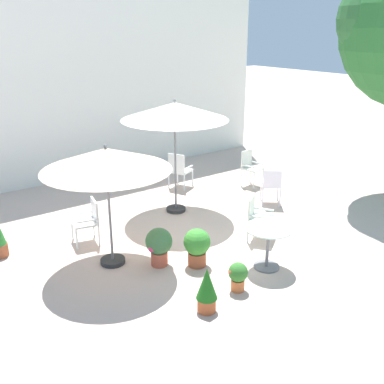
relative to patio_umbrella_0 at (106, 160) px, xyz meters
The scene contains 14 objects.
ground_plane 2.76m from the patio_umbrella_0, ahead, with size 60.00×60.00×0.00m, color beige.
villa_facade 5.52m from the patio_umbrella_0, 68.67° to the left, with size 11.24×0.30×5.50m, color white.
patio_umbrella_0 is the anchor object (origin of this frame).
patio_umbrella_1 2.69m from the patio_umbrella_0, 30.68° to the left, with size 2.33×2.33×2.54m.
cafe_table_0 3.07m from the patio_umbrella_0, 39.35° to the right, with size 0.83×0.83×0.76m.
patio_chair_0 4.43m from the patio_umbrella_0, 39.01° to the left, with size 0.66×0.66×0.94m.
patio_chair_1 4.57m from the patio_umbrella_0, ahead, with size 0.64×0.64×0.88m.
patio_chair_2 5.36m from the patio_umbrella_0, 19.20° to the left, with size 0.52×0.53×0.94m.
patio_chair_3 1.75m from the patio_umbrella_0, 88.20° to the left, with size 0.55×0.56×0.86m.
patio_chair_4 3.20m from the patio_umbrella_0, 16.03° to the right, with size 0.64×0.63×0.87m.
potted_plant_0 1.73m from the patio_umbrella_0, 40.49° to the right, with size 0.48×0.48×0.70m.
potted_plant_1 2.15m from the patio_umbrella_0, 39.26° to the right, with size 0.48×0.48×0.69m.
potted_plant_4 2.69m from the patio_umbrella_0, 77.98° to the right, with size 0.32×0.32×0.72m.
potted_plant_5 2.85m from the patio_umbrella_0, 58.81° to the right, with size 0.32×0.32×0.49m.
Camera 1 is at (-5.12, -6.81, 4.01)m, focal length 42.77 mm.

